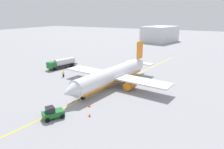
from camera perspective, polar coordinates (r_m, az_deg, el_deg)
The scene contains 9 objects.
ground_plane at distance 53.61m, azimuth 0.00°, elevation -3.08°, with size 400.00×400.00×0.00m, color #939399.
airplane at distance 53.14m, azimuth 0.30°, elevation -0.16°, with size 33.97×29.98×9.82m.
fuel_tanker at distance 72.72m, azimuth -13.39°, elevation 3.07°, with size 10.94×5.21×3.15m.
pushback_tug at distance 38.74m, azimuth -15.80°, elevation -9.99°, with size 4.11×3.74×2.20m.
refueling_worker at distance 62.55m, azimuth -13.05°, elevation 0.12°, with size 0.52×0.61×1.71m.
safety_cone_nose at distance 38.38m, azimuth -6.11°, elevation -10.91°, with size 0.50×0.50×0.55m, color #F2590F.
safety_cone_wingtip at distance 42.10m, azimuth -6.16°, elevation -8.32°, with size 0.54×0.54×0.60m, color #F2590F.
distant_hangar at distance 141.78m, azimuth 12.86°, elevation 10.63°, with size 26.92×20.72×9.80m.
taxi_line_marking at distance 53.60m, azimuth 0.00°, elevation -3.07°, with size 87.54×0.30×0.01m, color yellow.
Camera 1 is at (44.88, 23.36, 17.72)m, focal length 33.73 mm.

